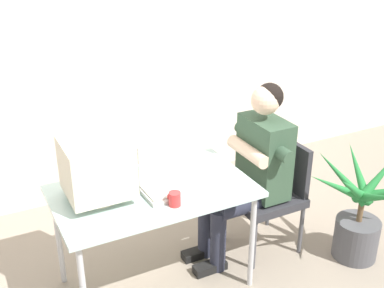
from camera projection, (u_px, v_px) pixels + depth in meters
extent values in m
plane|color=gray|center=(157.00, 282.00, 3.30)|extent=(12.00, 12.00, 0.00)
cube|color=beige|center=(117.00, 21.00, 3.93)|extent=(8.00, 0.10, 3.00)
cylinder|color=#B7B7BC|center=(252.00, 241.00, 3.14)|extent=(0.04, 0.04, 0.70)
cylinder|color=#B7B7BC|center=(59.00, 239.00, 3.17)|extent=(0.04, 0.04, 0.70)
cylinder|color=#B7B7BC|center=(207.00, 199.00, 3.63)|extent=(0.04, 0.04, 0.70)
cube|color=silver|center=(153.00, 191.00, 3.00)|extent=(1.23, 0.72, 0.03)
cylinder|color=beige|center=(100.00, 197.00, 2.88)|extent=(0.23, 0.23, 0.02)
cylinder|color=beige|center=(99.00, 194.00, 2.87)|extent=(0.06, 0.06, 0.03)
cube|color=beige|center=(97.00, 167.00, 2.80)|extent=(0.37, 0.36, 0.33)
cube|color=black|center=(128.00, 160.00, 2.88)|extent=(0.01, 0.31, 0.27)
cube|color=silver|center=(151.00, 187.00, 2.99)|extent=(0.17, 0.44, 0.02)
cube|color=beige|center=(151.00, 185.00, 2.99)|extent=(0.14, 0.40, 0.01)
cylinder|color=#4C4C51|center=(254.00, 245.00, 3.35)|extent=(0.03, 0.03, 0.39)
cylinder|color=#4C4C51|center=(301.00, 230.00, 3.52)|extent=(0.03, 0.03, 0.39)
cylinder|color=#4C4C51|center=(224.00, 216.00, 3.68)|extent=(0.03, 0.03, 0.39)
cylinder|color=#4C4C51|center=(268.00, 204.00, 3.85)|extent=(0.03, 0.03, 0.39)
cube|color=#2D2D33|center=(264.00, 197.00, 3.51)|extent=(0.47, 0.47, 0.06)
cube|color=#2D2D33|center=(290.00, 164.00, 3.51)|extent=(0.04, 0.42, 0.37)
cube|color=#334C38|center=(264.00, 156.00, 3.36)|extent=(0.22, 0.39, 0.56)
sphere|color=beige|center=(266.00, 100.00, 3.18)|extent=(0.19, 0.19, 0.19)
sphere|color=black|center=(270.00, 97.00, 3.19)|extent=(0.19, 0.19, 0.19)
cylinder|color=#262838|center=(245.00, 204.00, 3.32)|extent=(0.41, 0.14, 0.14)
cylinder|color=#262838|center=(231.00, 192.00, 3.47)|extent=(0.41, 0.14, 0.14)
cylinder|color=#262838|center=(218.00, 241.00, 3.33)|extent=(0.11, 0.11, 0.47)
cylinder|color=#262838|center=(206.00, 227.00, 3.48)|extent=(0.11, 0.11, 0.47)
cube|color=black|center=(210.00, 267.00, 3.39)|extent=(0.24, 0.09, 0.06)
cube|color=black|center=(198.00, 253.00, 3.54)|extent=(0.24, 0.09, 0.06)
cylinder|color=#334C38|center=(283.00, 154.00, 3.12)|extent=(0.09, 0.14, 0.09)
cylinder|color=#334C38|center=(245.00, 130.00, 3.49)|extent=(0.09, 0.14, 0.09)
cylinder|color=beige|center=(248.00, 151.00, 3.28)|extent=(0.09, 0.39, 0.09)
cylinder|color=#4C4C51|center=(356.00, 238.00, 3.50)|extent=(0.32, 0.32, 0.30)
cylinder|color=brown|center=(361.00, 209.00, 3.40)|extent=(0.04, 0.04, 0.20)
cone|color=#257938|center=(381.00, 175.00, 3.35)|extent=(0.39, 0.09, 0.40)
cone|color=#257938|center=(358.00, 172.00, 3.46)|extent=(0.24, 0.42, 0.37)
cone|color=#257938|center=(342.00, 177.00, 3.43)|extent=(0.20, 0.45, 0.33)
cone|color=#257938|center=(340.00, 188.00, 3.31)|extent=(0.46, 0.25, 0.29)
cone|color=#257938|center=(353.00, 190.00, 3.22)|extent=(0.43, 0.20, 0.36)
cone|color=#257938|center=(377.00, 198.00, 3.17)|extent=(0.18, 0.45, 0.33)
cylinder|color=red|center=(175.00, 199.00, 2.80)|extent=(0.07, 0.07, 0.09)
torus|color=red|center=(172.00, 196.00, 2.84)|extent=(0.06, 0.01, 0.06)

